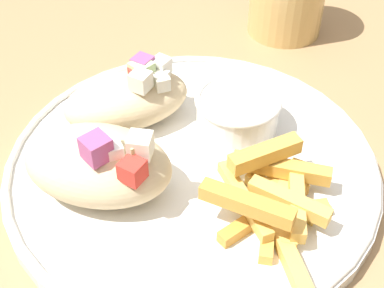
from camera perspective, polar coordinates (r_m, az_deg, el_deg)
The scene contains 6 objects.
table at distance 0.50m, azimuth 1.92°, elevation -7.42°, with size 1.42×1.42×0.74m.
plate at distance 0.44m, azimuth -0.00°, elevation -2.32°, with size 0.30×0.30×0.02m.
pita_sandwich_near at distance 0.40m, azimuth -9.91°, elevation -2.11°, with size 0.12×0.08×0.07m.
pita_sandwich_far at distance 0.46m, azimuth -6.86°, elevation 4.82°, with size 0.13×0.11×0.06m.
fries_pile at distance 0.40m, azimuth 8.89°, elevation -5.96°, with size 0.10×0.13×0.04m.
sauce_ramekin at distance 0.46m, azimuth 4.86°, elevation 3.53°, with size 0.07×0.07×0.03m.
Camera 1 is at (0.04, -0.32, 1.06)m, focal length 50.00 mm.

